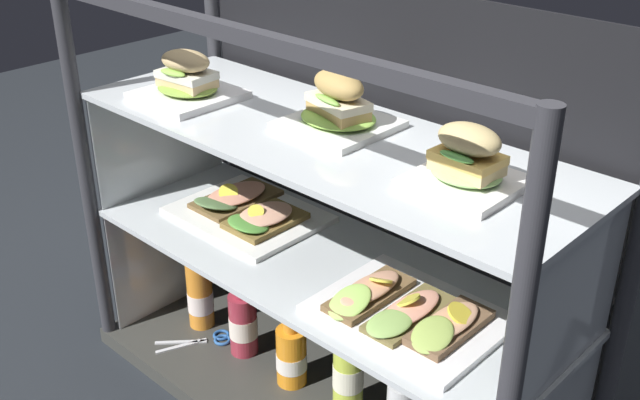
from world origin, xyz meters
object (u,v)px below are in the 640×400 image
juice_bottle_tucked_behind (243,322)px  kitchen_scissors (212,339)px  plated_roll_sandwich_far_right (187,82)px  open_sandwich_tray_mid_left (247,211)px  juice_bottle_near_post (348,372)px  plated_roll_sandwich_near_left_corner (467,164)px  plated_roll_sandwich_right_of_center (338,109)px  open_sandwich_tray_near_right_corner (406,312)px  juice_bottle_front_fourth (291,354)px  juice_bottle_back_center (200,293)px

juice_bottle_tucked_behind → kitchen_scissors: (-0.09, -0.03, -0.08)m
plated_roll_sandwich_far_right → kitchen_scissors: (0.01, 0.00, -0.68)m
open_sandwich_tray_mid_left → kitchen_scissors: open_sandwich_tray_mid_left is taller
open_sandwich_tray_mid_left → juice_bottle_near_post: open_sandwich_tray_mid_left is taller
plated_roll_sandwich_far_right → plated_roll_sandwich_near_left_corner: size_ratio=1.14×
plated_roll_sandwich_near_left_corner → juice_bottle_tucked_behind: (-0.58, -0.01, -0.60)m
plated_roll_sandwich_far_right → juice_bottle_near_post: size_ratio=0.76×
plated_roll_sandwich_right_of_center → kitchen_scissors: plated_roll_sandwich_right_of_center is taller
plated_roll_sandwich_right_of_center → juice_bottle_near_post: 0.59m
plated_roll_sandwich_right_of_center → open_sandwich_tray_mid_left: (-0.27, -0.01, -0.32)m
open_sandwich_tray_near_right_corner → open_sandwich_tray_mid_left: bearing=172.6°
plated_roll_sandwich_near_left_corner → juice_bottle_tucked_behind: size_ratio=0.79×
juice_bottle_tucked_behind → plated_roll_sandwich_right_of_center: bearing=13.6°
plated_roll_sandwich_far_right → plated_roll_sandwich_right_of_center: bearing=14.9°
plated_roll_sandwich_right_of_center → open_sandwich_tray_near_right_corner: size_ratio=0.58×
juice_bottle_front_fourth → juice_bottle_near_post: size_ratio=0.80×
plated_roll_sandwich_far_right → plated_roll_sandwich_right_of_center: size_ratio=1.00×
plated_roll_sandwich_near_left_corner → kitchen_scissors: size_ratio=0.92×
open_sandwich_tray_mid_left → kitchen_scissors: 0.38m
juice_bottle_tucked_behind → open_sandwich_tray_near_right_corner: bearing=-2.3°
plated_roll_sandwich_near_left_corner → juice_bottle_back_center: 0.95m
plated_roll_sandwich_far_right → juice_bottle_front_fourth: plated_roll_sandwich_far_right is taller
open_sandwich_tray_mid_left → juice_bottle_back_center: (-0.14, -0.05, -0.27)m
plated_roll_sandwich_near_left_corner → juice_bottle_tucked_behind: 0.84m
open_sandwich_tray_mid_left → plated_roll_sandwich_near_left_corner: bearing=-3.5°
plated_roll_sandwich_far_right → plated_roll_sandwich_near_left_corner: (0.68, 0.05, 0.00)m
plated_roll_sandwich_right_of_center → kitchen_scissors: 0.77m
plated_roll_sandwich_far_right → kitchen_scissors: size_ratio=1.05×
plated_roll_sandwich_right_of_center → open_sandwich_tray_mid_left: size_ratio=0.58×
open_sandwich_tray_mid_left → kitchen_scissors: bearing=-131.9°
open_sandwich_tray_near_right_corner → juice_bottle_back_center: open_sandwich_tray_near_right_corner is taller
juice_bottle_near_post → kitchen_scissors: size_ratio=1.37×
plated_roll_sandwich_right_of_center → plated_roll_sandwich_near_left_corner: 0.33m
plated_roll_sandwich_far_right → juice_bottle_front_fourth: bearing=7.3°
plated_roll_sandwich_right_of_center → juice_bottle_back_center: bearing=-171.6°
juice_bottle_front_fourth → kitchen_scissors: bearing=-173.1°
juice_bottle_front_fourth → open_sandwich_tray_mid_left: bearing=166.0°
juice_bottle_front_fourth → juice_bottle_near_post: 0.16m
plated_roll_sandwich_far_right → plated_roll_sandwich_right_of_center: 0.37m
plated_roll_sandwich_near_left_corner → juice_bottle_tucked_behind: bearing=-178.9°
open_sandwich_tray_mid_left → juice_bottle_tucked_behind: open_sandwich_tray_mid_left is taller
plated_roll_sandwich_right_of_center → open_sandwich_tray_near_right_corner: bearing=-18.0°
juice_bottle_front_fourth → kitchen_scissors: size_ratio=1.10×
kitchen_scissors → open_sandwich_tray_near_right_corner: bearing=1.0°
plated_roll_sandwich_right_of_center → juice_bottle_back_center: (-0.42, -0.06, -0.59)m
juice_bottle_tucked_behind → plated_roll_sandwich_far_right: bearing=-161.9°
plated_roll_sandwich_far_right → open_sandwich_tray_near_right_corner: plated_roll_sandwich_far_right is taller
plated_roll_sandwich_far_right → plated_roll_sandwich_right_of_center: (0.35, 0.09, 0.00)m
open_sandwich_tray_mid_left → open_sandwich_tray_near_right_corner: 0.53m
open_sandwich_tray_near_right_corner → juice_bottle_tucked_behind: bearing=177.7°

